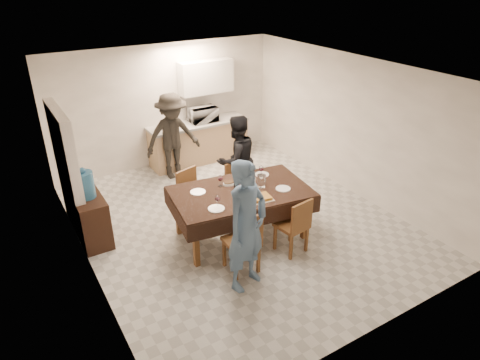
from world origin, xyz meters
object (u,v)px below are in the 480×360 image
at_px(console, 91,219).
at_px(person_near, 247,226).
at_px(dining_table, 241,193).
at_px(water_jug, 85,185).
at_px(wine_bottle, 236,181).
at_px(person_kitchen, 173,136).
at_px(microwave, 203,114).
at_px(water_pitcher, 261,181).
at_px(person_far, 237,160).
at_px(savoury_tart, 260,198).

distance_m(console, person_near, 2.72).
height_order(dining_table, water_jug, water_jug).
bearing_deg(wine_bottle, console, 152.57).
distance_m(console, person_kitchen, 2.62).
bearing_deg(microwave, dining_table, 73.60).
relative_size(console, water_jug, 2.04).
xyz_separation_m(console, water_pitcher, (2.45, -1.17, 0.54)).
bearing_deg(person_far, dining_table, 56.89).
distance_m(person_near, person_kitchen, 3.72).
distance_m(microwave, person_near, 4.38).
bearing_deg(console, microwave, 33.12).
distance_m(console, savoury_tart, 2.70).
bearing_deg(water_pitcher, microwave, 79.91).
bearing_deg(person_far, savoury_tart, 67.06).
xyz_separation_m(console, microwave, (3.01, 1.96, 0.68)).
relative_size(console, person_far, 0.52).
xyz_separation_m(water_jug, person_far, (2.65, -0.07, -0.17)).
bearing_deg(savoury_tart, person_near, -134.13).
bearing_deg(microwave, person_far, 80.03).
height_order(console, person_kitchen, person_kitchen).
xyz_separation_m(savoury_tart, microwave, (0.81, 3.46, 0.21)).
distance_m(wine_bottle, savoury_tart, 0.48).
height_order(dining_table, savoury_tart, savoury_tart).
xyz_separation_m(water_pitcher, microwave, (0.56, 3.13, 0.14)).
height_order(console, person_far, person_far).
relative_size(dining_table, wine_bottle, 6.97).
relative_size(person_near, person_kitchen, 1.05).
bearing_deg(dining_table, person_kitchen, 98.34).
bearing_deg(savoury_tart, wine_bottle, 109.23).
bearing_deg(person_kitchen, wine_bottle, -90.58).
height_order(water_jug, wine_bottle, water_jug).
xyz_separation_m(dining_table, wine_bottle, (-0.05, 0.05, 0.20)).
relative_size(console, savoury_tart, 2.25).
xyz_separation_m(dining_table, console, (-2.10, 1.12, -0.40)).
height_order(water_pitcher, savoury_tart, water_pitcher).
distance_m(person_far, person_kitchen, 1.68).
xyz_separation_m(wine_bottle, savoury_tart, (0.15, -0.43, -0.14)).
height_order(water_pitcher, person_near, person_near).
relative_size(water_jug, person_far, 0.25).
bearing_deg(water_pitcher, person_far, 79.70).
xyz_separation_m(savoury_tart, person_far, (0.45, 1.43, -0.02)).
distance_m(water_jug, savoury_tart, 2.67).
bearing_deg(person_kitchen, dining_table, -89.48).
bearing_deg(person_kitchen, water_jug, -143.95).
distance_m(savoury_tart, person_far, 1.50).
bearing_deg(person_far, water_jug, -6.89).
bearing_deg(water_pitcher, wine_bottle, 165.96).
relative_size(microwave, person_far, 0.35).
height_order(dining_table, console, dining_table).
height_order(dining_table, person_far, person_far).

